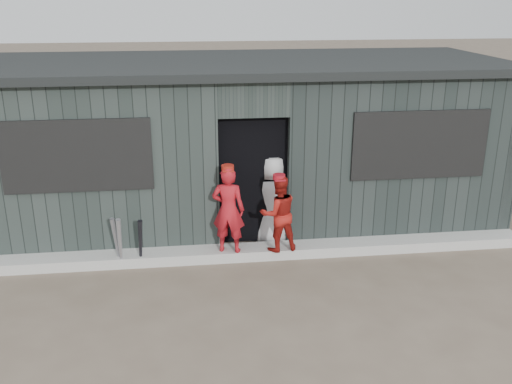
{
  "coord_description": "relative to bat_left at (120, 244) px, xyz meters",
  "views": [
    {
      "loc": [
        -0.92,
        -5.61,
        3.63
      ],
      "look_at": [
        0.0,
        1.8,
        1.0
      ],
      "focal_mm": 40.0,
      "sensor_mm": 36.0,
      "label": 1
    }
  ],
  "objects": [
    {
      "name": "player_red_right",
      "position": [
        2.19,
        0.09,
        0.3
      ],
      "size": [
        0.6,
        0.5,
        1.1
      ],
      "primitive_type": "imported",
      "rotation": [
        0.0,
        0.0,
        3.31
      ],
      "color": "maroon",
      "rests_on": "curb"
    },
    {
      "name": "dugout",
      "position": [
        1.88,
        1.89,
        0.89
      ],
      "size": [
        8.3,
        3.3,
        2.62
      ],
      "color": "black",
      "rests_on": "ground"
    },
    {
      "name": "player_red_left",
      "position": [
        1.49,
        0.13,
        0.37
      ],
      "size": [
        0.52,
        0.41,
        1.25
      ],
      "primitive_type": "imported",
      "rotation": [
        0.0,
        0.0,
        2.88
      ],
      "color": "#AE151E",
      "rests_on": "curb"
    },
    {
      "name": "player_grey_back",
      "position": [
        2.19,
        0.62,
        0.31
      ],
      "size": [
        0.69,
        0.46,
        1.41
      ],
      "primitive_type": "imported",
      "rotation": [
        0.0,
        0.0,
        3.13
      ],
      "color": "#B6B6B6",
      "rests_on": "ground"
    },
    {
      "name": "bat_right",
      "position": [
        0.27,
        0.06,
        -0.03
      ],
      "size": [
        0.13,
        0.22,
        0.73
      ],
      "primitive_type": "cone",
      "rotation": [
        0.19,
        0.0,
        0.31
      ],
      "color": "black",
      "rests_on": "ground"
    },
    {
      "name": "ground",
      "position": [
        1.88,
        -1.62,
        -0.4
      ],
      "size": [
        80.0,
        80.0,
        0.0
      ],
      "primitive_type": "plane",
      "color": "brown",
      "rests_on": "ground"
    },
    {
      "name": "curb",
      "position": [
        1.88,
        0.2,
        -0.32
      ],
      "size": [
        8.0,
        0.36,
        0.15
      ],
      "primitive_type": "cube",
      "color": "#A8A8A3",
      "rests_on": "ground"
    },
    {
      "name": "bat_left",
      "position": [
        0.0,
        0.0,
        0.0
      ],
      "size": [
        0.1,
        0.26,
        0.8
      ],
      "primitive_type": "cone",
      "rotation": [
        0.24,
        0.0,
        0.13
      ],
      "color": "#9898A0",
      "rests_on": "ground"
    },
    {
      "name": "bat_mid",
      "position": [
        -0.06,
        0.1,
        -0.02
      ],
      "size": [
        0.13,
        0.21,
        0.76
      ],
      "primitive_type": "cone",
      "rotation": [
        0.18,
        0.0,
        -0.32
      ],
      "color": "gray",
      "rests_on": "ground"
    }
  ]
}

